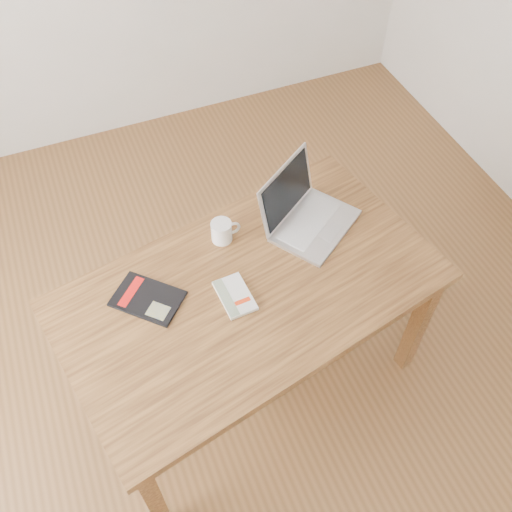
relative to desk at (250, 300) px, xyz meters
name	(u,v)px	position (x,y,z in m)	size (l,w,h in m)	color
room	(197,162)	(-0.13, 0.10, 0.69)	(4.04, 4.04, 2.70)	brown
desk	(250,300)	(0.00, 0.00, 0.00)	(1.60, 1.11, 0.75)	brown
white_guidebook	(235,296)	(-0.07, -0.02, 0.10)	(0.12, 0.19, 0.02)	silver
black_guidebook	(148,299)	(-0.38, 0.09, 0.10)	(0.30, 0.30, 0.01)	black
laptop	(305,213)	(0.34, 0.23, 0.14)	(0.46, 0.45, 0.25)	silver
coffee_mug	(222,231)	(-0.01, 0.27, 0.14)	(0.12, 0.09, 0.09)	white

